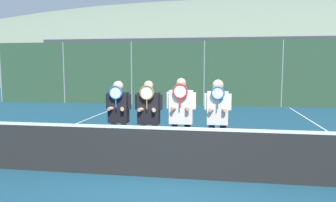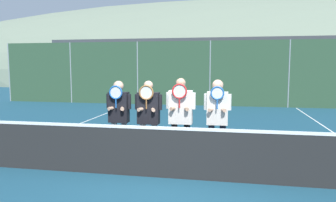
{
  "view_description": "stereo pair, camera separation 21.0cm",
  "coord_description": "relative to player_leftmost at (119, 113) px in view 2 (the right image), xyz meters",
  "views": [
    {
      "loc": [
        0.86,
        -5.82,
        2.09
      ],
      "look_at": [
        -0.26,
        1.12,
        1.32
      ],
      "focal_mm": 35.0,
      "sensor_mm": 36.0,
      "label": 1
    },
    {
      "loc": [
        1.07,
        -5.78,
        2.09
      ],
      "look_at": [
        -0.26,
        1.12,
        1.32
      ],
      "focal_mm": 35.0,
      "sensor_mm": 36.0,
      "label": 2
    }
  ],
  "objects": [
    {
      "name": "ground_plane",
      "position": [
        1.34,
        -0.99,
        -1.05
      ],
      "size": [
        120.0,
        120.0,
        0.0
      ],
      "primitive_type": "plane",
      "color": "navy"
    },
    {
      "name": "hill_distant",
      "position": [
        1.34,
        53.94,
        -1.05
      ],
      "size": [
        125.33,
        69.63,
        24.37
      ],
      "color": "slate",
      "rests_on": "ground_plane"
    },
    {
      "name": "clubhouse_building",
      "position": [
        0.09,
        18.96,
        0.98
      ],
      "size": [
        22.16,
        5.5,
        4.0
      ],
      "color": "beige",
      "rests_on": "ground_plane"
    },
    {
      "name": "fence_back",
      "position": [
        1.34,
        10.19,
        0.62
      ],
      "size": [
        23.25,
        0.06,
        3.34
      ],
      "color": "gray",
      "rests_on": "ground_plane"
    },
    {
      "name": "tennis_net",
      "position": [
        1.34,
        -0.99,
        -0.55
      ],
      "size": [
        11.39,
        0.09,
        1.07
      ],
      "color": "gray",
      "rests_on": "ground_plane"
    },
    {
      "name": "court_line_left_sideline",
      "position": [
        -2.9,
        2.01,
        -1.04
      ],
      "size": [
        0.05,
        16.0,
        0.01
      ],
      "primitive_type": "cube",
      "color": "white",
      "rests_on": "ground_plane"
    },
    {
      "name": "player_leftmost",
      "position": [
        0.0,
        0.0,
        0.0
      ],
      "size": [
        0.56,
        0.34,
        1.75
      ],
      "color": "white",
      "rests_on": "ground_plane"
    },
    {
      "name": "player_center_left",
      "position": [
        0.7,
        -0.1,
        -0.0
      ],
      "size": [
        0.59,
        0.34,
        1.76
      ],
      "color": "white",
      "rests_on": "ground_plane"
    },
    {
      "name": "player_center_right",
      "position": [
        1.39,
        -0.12,
        0.03
      ],
      "size": [
        0.62,
        0.34,
        1.82
      ],
      "color": "black",
      "rests_on": "ground_plane"
    },
    {
      "name": "player_rightmost",
      "position": [
        2.14,
        0.0,
        0.02
      ],
      "size": [
        0.56,
        0.34,
        1.79
      ],
      "color": "#232838",
      "rests_on": "ground_plane"
    },
    {
      "name": "car_far_left",
      "position": [
        -5.73,
        12.62,
        -0.15
      ],
      "size": [
        4.67,
        2.04,
        1.75
      ],
      "color": "#B2B7BC",
      "rests_on": "ground_plane"
    },
    {
      "name": "car_left_of_center",
      "position": [
        -0.48,
        12.56,
        -0.16
      ],
      "size": [
        4.1,
        2.03,
        1.73
      ],
      "color": "silver",
      "rests_on": "ground_plane"
    },
    {
      "name": "car_center",
      "position": [
        4.72,
        13.11,
        -0.16
      ],
      "size": [
        4.58,
        2.08,
        1.72
      ],
      "color": "maroon",
      "rests_on": "ground_plane"
    }
  ]
}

